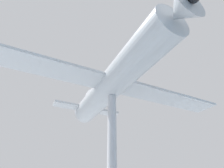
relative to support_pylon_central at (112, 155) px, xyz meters
The scene contains 2 objects.
support_pylon_central is the anchor object (origin of this frame).
suspended_airplane 4.48m from the support_pylon_central, 83.83° to the left, with size 18.51×12.95×2.83m.
Camera 1 is at (5.37, 8.48, 1.93)m, focal length 28.00 mm.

